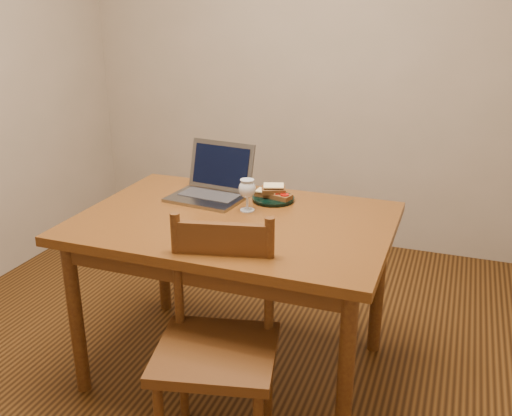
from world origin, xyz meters
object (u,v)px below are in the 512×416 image
(chair, at_px, (217,335))
(plate, at_px, (273,199))
(milk_glass, at_px, (247,195))
(table, at_px, (235,237))
(laptop, at_px, (213,183))

(chair, xyz_separation_m, plate, (-0.04, 0.74, 0.26))
(chair, distance_m, milk_glass, 0.68)
(plate, bearing_deg, table, -107.29)
(plate, relative_size, laptop, 0.54)
(table, relative_size, plate, 6.72)
(plate, relative_size, milk_glass, 1.35)
(table, bearing_deg, laptop, 130.23)
(milk_glass, xyz_separation_m, laptop, (-0.22, 0.13, -0.01))
(chair, bearing_deg, laptop, 101.69)
(chair, distance_m, plate, 0.79)
(plate, distance_m, laptop, 0.29)
(milk_glass, relative_size, laptop, 0.40)
(chair, relative_size, plate, 2.58)
(table, distance_m, milk_glass, 0.19)
(milk_glass, height_order, laptop, laptop)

